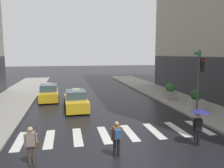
% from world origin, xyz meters
% --- Properties ---
extents(ground_plane, '(160.00, 160.00, 0.00)m').
position_xyz_m(ground_plane, '(0.00, 0.00, 0.00)').
color(ground_plane, black).
extents(crosswalk_markings, '(11.30, 2.80, 0.01)m').
position_xyz_m(crosswalk_markings, '(-0.00, 3.00, 0.00)').
color(crosswalk_markings, silver).
rests_on(crosswalk_markings, ground).
extents(traffic_light_pole, '(0.44, 0.84, 4.80)m').
position_xyz_m(traffic_light_pole, '(6.59, 5.00, 3.26)').
color(traffic_light_pole, '#47474C').
rests_on(traffic_light_pole, curb_right).
extents(taxi_lead, '(2.03, 4.59, 1.80)m').
position_xyz_m(taxi_lead, '(-2.10, 9.32, 0.72)').
color(taxi_lead, gold).
rests_on(taxi_lead, ground).
extents(taxi_second, '(2.11, 4.62, 1.80)m').
position_xyz_m(taxi_second, '(-4.64, 13.62, 0.72)').
color(taxi_second, gold).
rests_on(taxi_second, ground).
extents(pedestrian_with_umbrella, '(0.96, 0.96, 1.94)m').
position_xyz_m(pedestrian_with_umbrella, '(3.69, 0.53, 1.52)').
color(pedestrian_with_umbrella, black).
rests_on(pedestrian_with_umbrella, ground).
extents(pedestrian_with_backpack, '(0.55, 0.43, 1.65)m').
position_xyz_m(pedestrian_with_backpack, '(-0.69, 0.18, 0.97)').
color(pedestrian_with_backpack, black).
rests_on(pedestrian_with_backpack, ground).
extents(pedestrian_with_handbag, '(0.60, 0.24, 1.65)m').
position_xyz_m(pedestrian_with_handbag, '(-4.37, 0.25, 0.93)').
color(pedestrian_with_handbag, '#473D33').
rests_on(pedestrian_with_handbag, ground).
extents(planter_near_corner, '(1.10, 1.10, 1.60)m').
position_xyz_m(planter_near_corner, '(7.64, 6.96, 0.87)').
color(planter_near_corner, '#A8A399').
rests_on(planter_near_corner, curb_right).
extents(planter_mid_block, '(1.10, 1.10, 1.60)m').
position_xyz_m(planter_mid_block, '(7.37, 11.05, 0.87)').
color(planter_mid_block, '#A8A399').
rests_on(planter_mid_block, curb_right).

